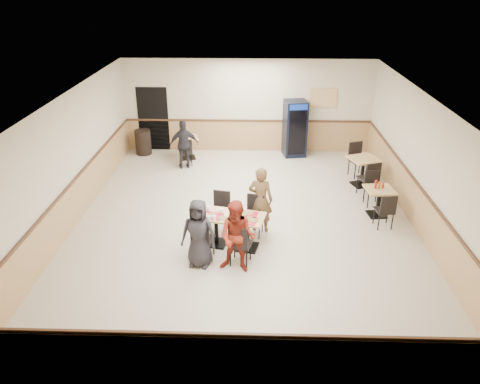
{
  "coord_description": "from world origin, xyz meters",
  "views": [
    {
      "loc": [
        0.19,
        -9.79,
        5.43
      ],
      "look_at": [
        -0.09,
        -0.5,
        1.04
      ],
      "focal_mm": 35.0,
      "sensor_mm": 36.0,
      "label": 1
    }
  ],
  "objects_px": {
    "diner_woman_right": "(237,237)",
    "pepsi_cooler": "(295,129)",
    "diner_woman_left": "(199,233)",
    "side_table_far": "(363,167)",
    "back_table": "(188,144)",
    "diner_man_opposite": "(260,200)",
    "main_table": "(232,226)",
    "lone_diner": "(184,145)",
    "trash_bin": "(143,142)",
    "side_table_near": "(379,198)"
  },
  "relations": [
    {
      "from": "main_table",
      "to": "trash_bin",
      "type": "xyz_separation_m",
      "value": [
        -3.15,
        5.61,
        -0.1
      ]
    },
    {
      "from": "diner_man_opposite",
      "to": "trash_bin",
      "type": "relative_size",
      "value": 1.94
    },
    {
      "from": "main_table",
      "to": "diner_woman_left",
      "type": "relative_size",
      "value": 1.04
    },
    {
      "from": "diner_woman_right",
      "to": "diner_man_opposite",
      "type": "height_order",
      "value": "diner_man_opposite"
    },
    {
      "from": "diner_woman_left",
      "to": "side_table_far",
      "type": "xyz_separation_m",
      "value": [
        4.1,
        4.05,
        -0.19
      ]
    },
    {
      "from": "diner_man_opposite",
      "to": "back_table",
      "type": "xyz_separation_m",
      "value": [
        -2.25,
        4.53,
        -0.31
      ]
    },
    {
      "from": "side_table_near",
      "to": "side_table_far",
      "type": "relative_size",
      "value": 0.77
    },
    {
      "from": "diner_woman_right",
      "to": "pepsi_cooler",
      "type": "distance_m",
      "value": 6.75
    },
    {
      "from": "diner_man_opposite",
      "to": "main_table",
      "type": "bearing_deg",
      "value": 62.28
    },
    {
      "from": "diner_woman_right",
      "to": "trash_bin",
      "type": "xyz_separation_m",
      "value": [
        -3.3,
        6.51,
        -0.36
      ]
    },
    {
      "from": "side_table_near",
      "to": "trash_bin",
      "type": "relative_size",
      "value": 0.92
    },
    {
      "from": "diner_man_opposite",
      "to": "side_table_far",
      "type": "distance_m",
      "value": 3.87
    },
    {
      "from": "diner_woman_right",
      "to": "pepsi_cooler",
      "type": "height_order",
      "value": "pepsi_cooler"
    },
    {
      "from": "lone_diner",
      "to": "side_table_far",
      "type": "bearing_deg",
      "value": 153.54
    },
    {
      "from": "diner_woman_left",
      "to": "diner_woman_right",
      "type": "height_order",
      "value": "diner_woman_right"
    },
    {
      "from": "side_table_near",
      "to": "pepsi_cooler",
      "type": "bearing_deg",
      "value": 112.78
    },
    {
      "from": "diner_woman_right",
      "to": "back_table",
      "type": "xyz_separation_m",
      "value": [
        -1.79,
        6.16,
        -0.29
      ]
    },
    {
      "from": "diner_man_opposite",
      "to": "lone_diner",
      "type": "bearing_deg",
      "value": -46.22
    },
    {
      "from": "diner_woman_left",
      "to": "diner_woman_right",
      "type": "relative_size",
      "value": 0.96
    },
    {
      "from": "lone_diner",
      "to": "trash_bin",
      "type": "xyz_separation_m",
      "value": [
        -1.51,
        1.15,
        -0.34
      ]
    },
    {
      "from": "main_table",
      "to": "side_table_far",
      "type": "distance_m",
      "value": 4.81
    },
    {
      "from": "side_table_far",
      "to": "back_table",
      "type": "relative_size",
      "value": 1.21
    },
    {
      "from": "lone_diner",
      "to": "back_table",
      "type": "distance_m",
      "value": 0.84
    },
    {
      "from": "diner_man_opposite",
      "to": "side_table_far",
      "type": "xyz_separation_m",
      "value": [
        2.86,
        2.6,
        -0.24
      ]
    },
    {
      "from": "main_table",
      "to": "diner_man_opposite",
      "type": "distance_m",
      "value": 1.0
    },
    {
      "from": "diner_woman_left",
      "to": "diner_man_opposite",
      "type": "xyz_separation_m",
      "value": [
        1.24,
        1.45,
        0.05
      ]
    },
    {
      "from": "main_table",
      "to": "pepsi_cooler",
      "type": "xyz_separation_m",
      "value": [
        1.76,
        5.65,
        0.4
      ]
    },
    {
      "from": "diner_woman_left",
      "to": "trash_bin",
      "type": "distance_m",
      "value": 6.83
    },
    {
      "from": "diner_woman_left",
      "to": "diner_woman_right",
      "type": "bearing_deg",
      "value": -2.57
    },
    {
      "from": "diner_man_opposite",
      "to": "diner_woman_left",
      "type": "bearing_deg",
      "value": 62.28
    },
    {
      "from": "diner_woman_right",
      "to": "side_table_near",
      "type": "relative_size",
      "value": 2.06
    },
    {
      "from": "main_table",
      "to": "diner_man_opposite",
      "type": "xyz_separation_m",
      "value": [
        0.62,
        0.73,
        0.28
      ]
    },
    {
      "from": "main_table",
      "to": "trash_bin",
      "type": "height_order",
      "value": "trash_bin"
    },
    {
      "from": "side_table_far",
      "to": "back_table",
      "type": "xyz_separation_m",
      "value": [
        -5.11,
        1.94,
        -0.07
      ]
    },
    {
      "from": "lone_diner",
      "to": "trash_bin",
      "type": "bearing_deg",
      "value": -50.99
    },
    {
      "from": "diner_woman_right",
      "to": "trash_bin",
      "type": "bearing_deg",
      "value": 129.87
    },
    {
      "from": "side_table_far",
      "to": "diner_man_opposite",
      "type": "bearing_deg",
      "value": -137.78
    },
    {
      "from": "lone_diner",
      "to": "back_table",
      "type": "height_order",
      "value": "lone_diner"
    },
    {
      "from": "diner_woman_left",
      "to": "back_table",
      "type": "height_order",
      "value": "diner_woman_left"
    },
    {
      "from": "back_table",
      "to": "diner_woman_left",
      "type": "bearing_deg",
      "value": -80.4
    },
    {
      "from": "side_table_far",
      "to": "diner_woman_right",
      "type": "bearing_deg",
      "value": -128.21
    },
    {
      "from": "lone_diner",
      "to": "trash_bin",
      "type": "distance_m",
      "value": 1.93
    },
    {
      "from": "lone_diner",
      "to": "diner_man_opposite",
      "type": "bearing_deg",
      "value": 107.21
    },
    {
      "from": "side_table_near",
      "to": "back_table",
      "type": "distance_m",
      "value": 6.34
    },
    {
      "from": "diner_woman_right",
      "to": "diner_man_opposite",
      "type": "bearing_deg",
      "value": 87.07
    },
    {
      "from": "side_table_near",
      "to": "trash_bin",
      "type": "height_order",
      "value": "trash_bin"
    },
    {
      "from": "diner_man_opposite",
      "to": "lone_diner",
      "type": "xyz_separation_m",
      "value": [
        -2.25,
        3.74,
        -0.04
      ]
    },
    {
      "from": "back_table",
      "to": "trash_bin",
      "type": "xyz_separation_m",
      "value": [
        -1.51,
        0.35,
        -0.07
      ]
    },
    {
      "from": "diner_woman_left",
      "to": "lone_diner",
      "type": "bearing_deg",
      "value": 111.02
    },
    {
      "from": "side_table_far",
      "to": "main_table",
      "type": "bearing_deg",
      "value": -136.32
    }
  ]
}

